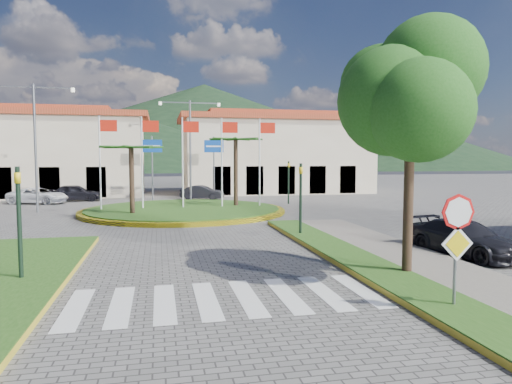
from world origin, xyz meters
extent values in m
plane|color=#5D5A58|center=(0.00, 0.00, 0.00)|extent=(160.00, 160.00, 0.00)
cube|color=gray|center=(6.00, 2.00, 0.07)|extent=(4.00, 28.00, 0.15)
cube|color=#234D16|center=(4.80, 2.00, 0.09)|extent=(1.60, 28.00, 0.18)
cube|color=silver|center=(0.00, 4.00, 0.01)|extent=(8.00, 3.00, 0.01)
cylinder|color=yellow|center=(0.00, 22.00, 0.12)|extent=(12.70, 12.70, 0.24)
cylinder|color=#234D16|center=(0.00, 22.00, 0.15)|extent=(12.00, 12.00, 0.30)
cylinder|color=black|center=(-3.00, 20.00, 2.02)|extent=(0.28, 0.28, 4.05)
cylinder|color=black|center=(3.50, 23.00, 2.34)|extent=(0.28, 0.28, 4.68)
cylinder|color=silver|center=(-5.00, 22.50, 3.00)|extent=(0.10, 0.10, 6.00)
cube|color=red|center=(-4.45, 22.50, 5.40)|extent=(1.00, 0.03, 0.70)
cylinder|color=silver|center=(-2.50, 22.50, 3.00)|extent=(0.10, 0.10, 6.00)
cube|color=red|center=(-1.95, 22.50, 5.40)|extent=(1.00, 0.03, 0.70)
cylinder|color=silver|center=(0.00, 22.50, 3.00)|extent=(0.10, 0.10, 6.00)
cube|color=red|center=(0.55, 22.50, 5.40)|extent=(1.00, 0.03, 0.70)
cylinder|color=silver|center=(2.50, 22.50, 3.00)|extent=(0.10, 0.10, 6.00)
cube|color=red|center=(3.05, 22.50, 5.40)|extent=(1.00, 0.03, 0.70)
cylinder|color=silver|center=(5.00, 22.50, 3.00)|extent=(0.10, 0.10, 6.00)
cube|color=red|center=(5.55, 22.50, 5.40)|extent=(1.00, 0.03, 0.70)
cylinder|color=slate|center=(4.90, 2.00, 1.25)|extent=(0.07, 0.07, 2.50)
cylinder|color=red|center=(4.90, 1.95, 2.25)|extent=(0.80, 0.03, 0.80)
cube|color=yellow|center=(4.90, 1.94, 1.55)|extent=(0.78, 0.03, 0.78)
cylinder|color=black|center=(5.50, 5.00, 2.20)|extent=(0.28, 0.28, 4.40)
ellipsoid|color=#1D5216|center=(5.50, 5.00, 5.20)|extent=(3.60, 3.60, 3.20)
cylinder|color=black|center=(-5.20, 6.50, 1.60)|extent=(0.12, 0.12, 3.20)
imported|color=gold|center=(-5.20, 6.50, 2.60)|extent=(0.15, 0.18, 0.90)
cylinder|color=black|center=(4.50, 12.00, 1.60)|extent=(0.12, 0.12, 3.20)
imported|color=gold|center=(4.50, 12.00, 2.60)|extent=(0.15, 0.18, 0.90)
cylinder|color=black|center=(8.00, 26.00, 1.60)|extent=(0.12, 0.12, 3.20)
imported|color=gold|center=(8.00, 26.00, 2.60)|extent=(0.18, 0.15, 0.90)
cylinder|color=slate|center=(-2.00, 31.00, 2.60)|extent=(0.12, 0.12, 5.20)
cube|color=#0E3E9E|center=(-2.00, 30.94, 4.40)|extent=(1.60, 0.05, 1.00)
cylinder|color=slate|center=(3.00, 31.00, 2.60)|extent=(0.12, 0.12, 5.20)
cube|color=#0E3E9E|center=(3.00, 30.94, 4.40)|extent=(1.60, 0.05, 1.00)
cylinder|color=slate|center=(1.00, 30.00, 4.00)|extent=(0.16, 0.16, 8.00)
cube|color=slate|center=(-0.20, 30.00, 7.80)|extent=(2.40, 0.08, 0.08)
cube|color=slate|center=(2.20, 30.00, 7.80)|extent=(2.40, 0.08, 0.08)
cylinder|color=slate|center=(-9.00, 24.00, 4.00)|extent=(0.16, 0.16, 8.00)
cube|color=slate|center=(-10.20, 24.00, 7.80)|extent=(2.40, 0.08, 0.08)
cube|color=slate|center=(-7.80, 24.00, 7.80)|extent=(2.40, 0.08, 0.08)
cube|color=beige|center=(-14.00, 38.00, 3.50)|extent=(22.00, 9.00, 7.00)
cube|color=#983B1D|center=(-14.00, 38.00, 7.25)|extent=(23.32, 9.54, 0.50)
cube|color=#983B1D|center=(-14.00, 38.00, 7.75)|extent=(16.50, 4.95, 0.60)
cube|color=beige|center=(10.00, 38.00, 3.50)|extent=(18.00, 9.00, 7.00)
cube|color=#983B1D|center=(10.00, 38.00, 7.25)|extent=(19.08, 9.54, 0.50)
cube|color=#983B1D|center=(10.00, 38.00, 7.75)|extent=(13.50, 4.95, 0.60)
cone|color=black|center=(15.00, 160.00, 15.00)|extent=(180.00, 180.00, 30.00)
cone|color=black|center=(70.00, 135.00, 9.00)|extent=(120.00, 120.00, 18.00)
cone|color=black|center=(-10.00, 130.00, 8.00)|extent=(110.00, 110.00, 16.00)
imported|color=white|center=(-10.40, 30.00, 0.60)|extent=(4.73, 3.25, 1.20)
imported|color=black|center=(-8.00, 31.58, 0.68)|extent=(4.04, 1.79, 1.35)
imported|color=black|center=(2.00, 31.03, 0.58)|extent=(3.72, 2.31, 1.16)
imported|color=black|center=(9.00, 7.17, 0.62)|extent=(2.58, 4.52, 1.24)
camera|label=1|loc=(-1.48, -6.80, 3.42)|focal=32.00mm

